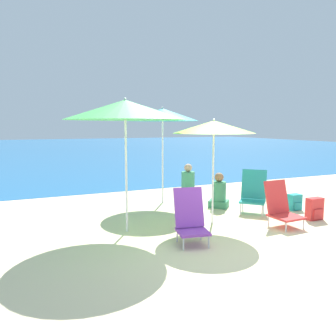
# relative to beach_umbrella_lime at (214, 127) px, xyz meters

# --- Properties ---
(ground_plane) EXTENTS (60.00, 60.00, 0.00)m
(ground_plane) POSITION_rel_beach_umbrella_lime_xyz_m (-0.23, -1.01, -1.80)
(ground_plane) COLOR beige
(sea_water) EXTENTS (60.00, 40.00, 0.01)m
(sea_water) POSITION_rel_beach_umbrella_lime_xyz_m (-0.23, 23.58, -1.80)
(sea_water) COLOR #23669E
(sea_water) RESTS_ON ground
(beach_umbrella_lime) EXTENTS (1.51, 1.51, 1.96)m
(beach_umbrella_lime) POSITION_rel_beach_umbrella_lime_xyz_m (0.00, 0.00, 0.00)
(beach_umbrella_lime) COLOR white
(beach_umbrella_lime) RESTS_ON ground
(beach_umbrella_green) EXTENTS (2.03, 2.03, 2.29)m
(beach_umbrella_green) POSITION_rel_beach_umbrella_lime_xyz_m (-1.62, 0.14, 0.28)
(beach_umbrella_green) COLOR white
(beach_umbrella_green) RESTS_ON ground
(beach_umbrella_teal) EXTENTS (1.68, 1.68, 2.27)m
(beach_umbrella_teal) POSITION_rel_beach_umbrella_lime_xyz_m (-0.22, 1.92, 0.28)
(beach_umbrella_teal) COLOR white
(beach_umbrella_teal) RESTS_ON ground
(beach_chair_teal) EXTENTS (0.73, 0.73, 0.89)m
(beach_chair_teal) POSITION_rel_beach_umbrella_lime_xyz_m (1.22, 0.37, -1.36)
(beach_chair_teal) COLOR silver
(beach_chair_teal) RESTS_ON ground
(beach_chair_red) EXTENTS (0.52, 0.62, 0.82)m
(beach_chair_red) POSITION_rel_beach_umbrella_lime_xyz_m (1.08, -0.62, -1.43)
(beach_chair_red) COLOR silver
(beach_chair_red) RESTS_ON ground
(beach_chair_purple) EXTENTS (0.56, 0.62, 0.85)m
(beach_chair_purple) POSITION_rel_beach_umbrella_lime_xyz_m (-0.86, -0.76, -1.40)
(beach_chair_purple) COLOR silver
(beach_chair_purple) RESTS_ON ground
(person_seated_near) EXTENTS (0.54, 0.54, 0.79)m
(person_seated_near) POSITION_rel_beach_umbrella_lime_xyz_m (0.76, 1.00, -1.48)
(person_seated_near) COLOR #3F8C66
(person_seated_near) RESTS_ON ground
(person_seated_far) EXTENTS (0.58, 0.59, 0.83)m
(person_seated_far) POSITION_rel_beach_umbrella_lime_xyz_m (0.72, 2.46, -1.47)
(person_seated_far) COLOR #3F8C66
(person_seated_far) RESTS_ON ground
(backpack_teal) EXTENTS (0.27, 0.22, 0.35)m
(backpack_teal) POSITION_rel_beach_umbrella_lime_xyz_m (2.16, 0.14, -1.63)
(backpack_teal) COLOR teal
(backpack_teal) RESTS_ON ground
(backpack_red) EXTENTS (0.33, 0.19, 0.43)m
(backpack_red) POSITION_rel_beach_umbrella_lime_xyz_m (1.96, -0.59, -1.59)
(backpack_red) COLOR red
(backpack_red) RESTS_ON ground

